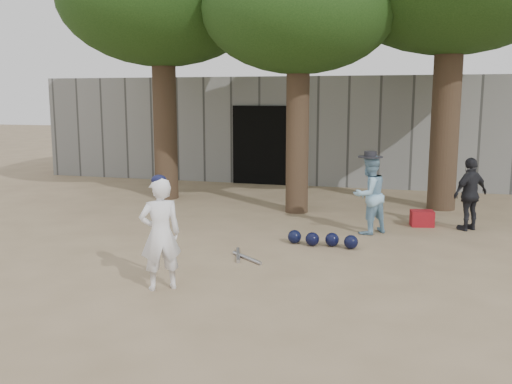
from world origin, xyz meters
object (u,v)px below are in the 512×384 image
(spectator_blue, at_px, (369,195))
(spectator_dark, at_px, (470,194))
(red_bag, at_px, (422,218))
(boy_player, at_px, (160,234))

(spectator_blue, distance_m, spectator_dark, 1.94)
(spectator_blue, distance_m, red_bag, 1.41)
(spectator_blue, relative_size, spectator_dark, 1.05)
(spectator_blue, bearing_deg, boy_player, 10.09)
(boy_player, relative_size, spectator_blue, 1.02)
(boy_player, xyz_separation_m, red_bag, (3.25, 4.68, -0.58))
(boy_player, xyz_separation_m, spectator_blue, (2.30, 3.80, -0.01))
(spectator_dark, xyz_separation_m, red_bag, (-0.83, 0.10, -0.53))
(spectator_dark, bearing_deg, boy_player, 4.26)
(spectator_blue, xyz_separation_m, red_bag, (0.94, 0.88, -0.56))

